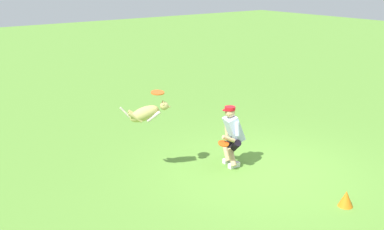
% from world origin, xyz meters
% --- Properties ---
extents(ground_plane, '(60.00, 60.00, 0.00)m').
position_xyz_m(ground_plane, '(0.00, 0.00, 0.00)').
color(ground_plane, '#5E9336').
extents(person, '(0.66, 0.66, 1.29)m').
position_xyz_m(person, '(0.30, -0.71, 0.70)').
color(person, silver).
rests_on(person, ground_plane).
extents(dog, '(0.93, 0.56, 0.49)m').
position_xyz_m(dog, '(1.88, -1.48, 1.25)').
color(dog, tan).
extents(frisbee_flying, '(0.37, 0.37, 0.06)m').
position_xyz_m(frisbee_flying, '(1.67, -1.41, 1.65)').
color(frisbee_flying, orange).
extents(frisbee_held, '(0.30, 0.30, 0.10)m').
position_xyz_m(frisbee_held, '(0.66, -0.56, 0.61)').
color(frisbee_held, '#EF4C12').
rests_on(frisbee_held, person).
extents(training_cone, '(0.26, 0.26, 0.29)m').
position_xyz_m(training_cone, '(-0.10, 1.84, 0.14)').
color(training_cone, orange).
rests_on(training_cone, ground_plane).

